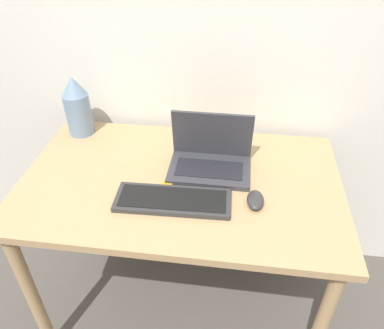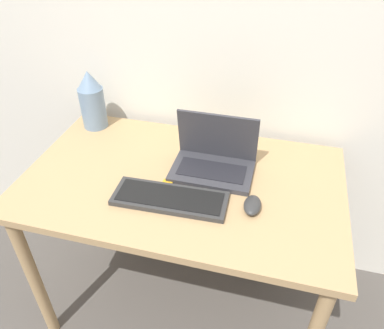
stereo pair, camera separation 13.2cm
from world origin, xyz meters
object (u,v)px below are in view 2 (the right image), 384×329
at_px(laptop, 214,159).
at_px(keyboard, 170,198).
at_px(mouse, 252,205).
at_px(vase, 92,100).
at_px(mp3_player, 166,186).

relative_size(laptop, keyboard, 0.76).
relative_size(laptop, mouse, 3.11).
relative_size(vase, mp3_player, 3.96).
height_order(keyboard, mp3_player, keyboard).
relative_size(mouse, vase, 0.38).
height_order(laptop, vase, vase).
height_order(laptop, keyboard, laptop).
bearing_deg(mp3_player, vase, 143.17).
bearing_deg(laptop, vase, 162.91).
bearing_deg(mouse, mp3_player, 173.65).
xyz_separation_m(keyboard, vase, (-0.48, 0.40, 0.12)).
height_order(keyboard, vase, vase).
height_order(keyboard, mouse, mouse).
distance_m(keyboard, mp3_player, 0.08).
distance_m(laptop, vase, 0.63).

